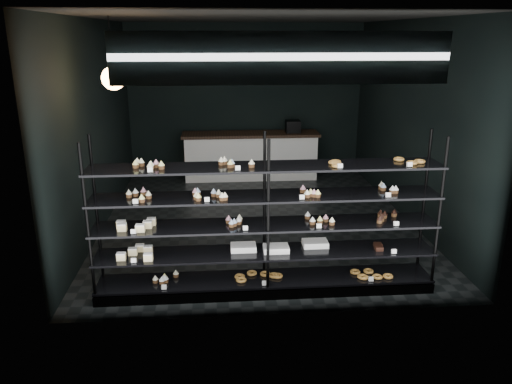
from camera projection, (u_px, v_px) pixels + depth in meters
room at (257, 124)px, 7.91m from camera, size 5.01×6.01×3.20m
display_shelf at (264, 242)px, 5.87m from camera, size 4.00×0.50×1.91m
signage at (283, 58)px, 4.78m from camera, size 3.30×0.05×0.50m
pendant_lamp at (113, 78)px, 6.14m from camera, size 0.29×0.29×0.87m
service_counter at (251, 155)px, 10.62m from camera, size 2.87×0.65×1.23m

